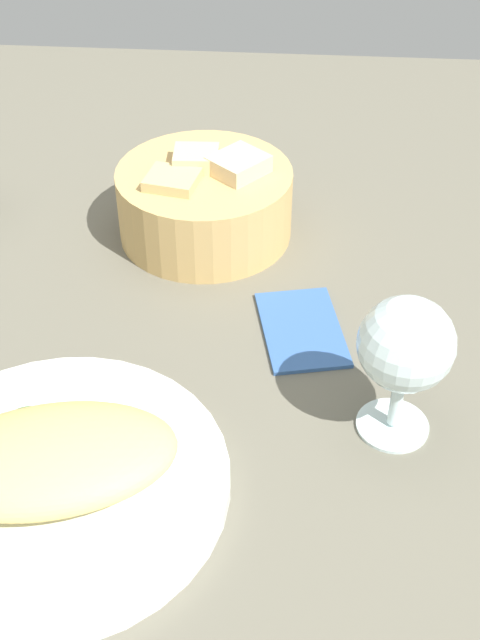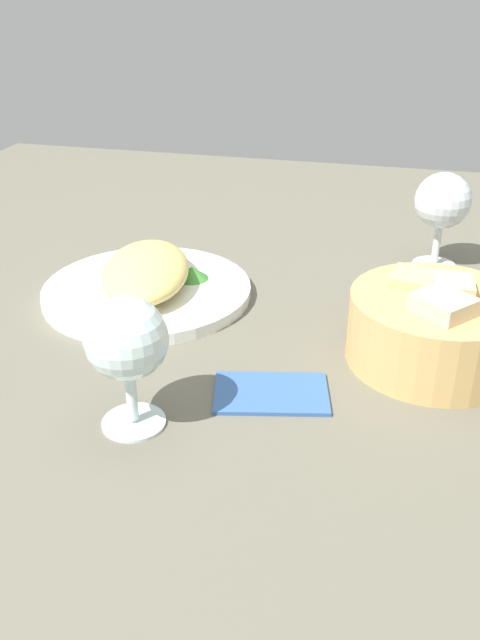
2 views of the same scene
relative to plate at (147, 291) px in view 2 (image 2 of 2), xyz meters
The scene contains 8 objects.
ground_plane 12.80cm from the plate, 81.44° to the left, with size 140.00×140.00×2.00cm, color #646051.
plate is the anchor object (origin of this frame).
omelette 2.71cm from the plate, ahead, with size 18.39×10.54×4.02cm, color #DCC36E.
lettuce_garnish 6.10cm from the plate, 125.70° to the left, with size 4.26×4.26×1.60cm, color #3E8C37.
bread_basket 35.31cm from the plate, 77.93° to the left, with size 17.89×17.89×9.11cm.
wine_glass_near 27.66cm from the plate, 18.04° to the left, with size 7.33×7.33×12.56cm.
wine_glass_far 40.28cm from the plate, 117.77° to the left, with size 7.40×7.40×12.99cm.
folded_napkin 26.32cm from the plate, 47.56° to the left, with size 11.00×7.00×0.80cm, color #365D9D.
Camera 2 is at (69.55, 16.97, 37.31)cm, focal length 38.06 mm.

